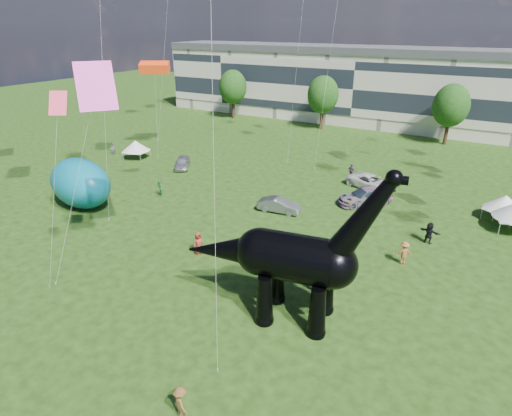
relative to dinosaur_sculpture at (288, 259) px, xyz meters
The scene contains 15 objects.
ground 8.09m from the dinosaur_sculpture, 142.67° to the right, with size 220.00×220.00×0.00m, color #16330C.
terrace_row 59.36m from the dinosaur_sculpture, 103.22° to the left, with size 78.00×11.00×12.00m, color beige.
tree_far_left 60.39m from the dinosaur_sculpture, 126.12° to the left, with size 5.20×5.20×9.44m.
tree_mid_left 51.87m from the dinosaur_sculpture, 109.82° to the left, with size 5.20×5.20×9.44m.
tree_mid_right 48.86m from the dinosaur_sculpture, 87.15° to the left, with size 5.20×5.20×9.44m.
dinosaur_sculpture is the anchor object (origin of this frame).
car_silver 31.80m from the dinosaur_sculpture, 141.01° to the left, with size 1.71×4.24×1.45m, color silver.
car_grey 16.30m from the dinosaur_sculpture, 118.89° to the left, with size 1.47×4.20×1.38m, color slate.
car_white 24.95m from the dinosaur_sculpture, 94.28° to the left, with size 2.55×5.52×1.53m, color white.
car_dark 20.36m from the dinosaur_sculpture, 93.09° to the left, with size 2.31×5.67×1.65m, color #595960.
gazebo_far 25.53m from the dinosaur_sculpture, 64.04° to the left, with size 4.53×4.53×2.44m.
gazebo_left 38.29m from the dinosaur_sculpture, 148.39° to the left, with size 4.31×4.31×2.48m.
inflatable_teal 26.08m from the dinosaur_sculpture, 168.00° to the left, with size 7.80×4.87×4.87m, color #0B6F8C.
visitors 12.00m from the dinosaur_sculpture, 119.52° to the left, with size 54.68×37.54×1.90m.
kites 23.08m from the dinosaur_sculpture, 92.78° to the left, with size 63.69×41.05×26.23m.
Camera 1 is at (15.06, -15.89, 17.11)m, focal length 30.00 mm.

